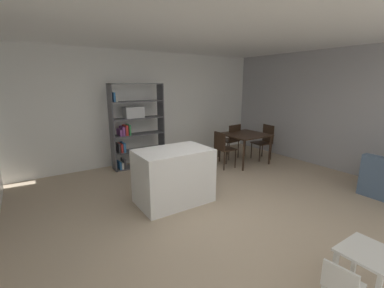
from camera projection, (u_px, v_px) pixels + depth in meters
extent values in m
plane|color=tan|center=(216.00, 209.00, 4.19)|extent=(10.01, 10.01, 0.00)
cube|color=white|center=(220.00, 24.00, 3.53)|extent=(7.27, 6.47, 0.06)
cube|color=white|center=(138.00, 108.00, 6.46)|extent=(7.27, 0.06, 2.78)
cube|color=#9E9EA3|center=(342.00, 111.00, 5.79)|extent=(0.06, 6.47, 2.78)
cube|color=white|center=(174.00, 176.00, 4.35)|extent=(1.23, 0.80, 0.93)
cube|color=#4C4C51|center=(112.00, 128.00, 5.80)|extent=(0.02, 0.34, 2.00)
cube|color=#4C4C51|center=(161.00, 124.00, 6.47)|extent=(0.02, 0.34, 2.00)
cube|color=#4C4C51|center=(136.00, 84.00, 5.91)|extent=(1.27, 0.34, 0.02)
cube|color=#4C4C51|center=(140.00, 165.00, 6.37)|extent=(1.27, 0.34, 0.02)
cube|color=#4C4C51|center=(139.00, 150.00, 6.28)|extent=(1.22, 0.34, 0.02)
cube|color=#4C4C51|center=(138.00, 134.00, 6.18)|extent=(1.22, 0.34, 0.02)
cube|color=#4C4C51|center=(137.00, 118.00, 6.09)|extent=(1.22, 0.34, 0.02)
cube|color=#4C4C51|center=(136.00, 101.00, 6.00)|extent=(1.22, 0.34, 0.02)
cube|color=#2D6BAD|center=(119.00, 165.00, 6.07)|extent=(0.05, 0.28, 0.18)
cube|color=silver|center=(121.00, 165.00, 6.10)|extent=(0.05, 0.28, 0.16)
cube|color=#38383D|center=(124.00, 163.00, 6.12)|extent=(0.04, 0.28, 0.23)
cube|color=#38383D|center=(118.00, 148.00, 5.97)|extent=(0.03, 0.28, 0.22)
cube|color=red|center=(120.00, 148.00, 6.01)|extent=(0.04, 0.28, 0.20)
cube|color=#2D6BAD|center=(123.00, 147.00, 6.04)|extent=(0.05, 0.28, 0.22)
cube|color=#8E4793|center=(119.00, 132.00, 5.92)|extent=(0.05, 0.28, 0.15)
cube|color=#8E4793|center=(122.00, 131.00, 5.95)|extent=(0.05, 0.28, 0.21)
cube|color=red|center=(125.00, 130.00, 5.99)|extent=(0.06, 0.28, 0.24)
cube|color=#338E4C|center=(128.00, 130.00, 6.03)|extent=(0.04, 0.28, 0.25)
cube|color=#2D6BAD|center=(113.00, 97.00, 5.68)|extent=(0.04, 0.28, 0.21)
cube|color=silver|center=(115.00, 99.00, 5.71)|extent=(0.03, 0.28, 0.14)
cube|color=#B7BABC|center=(133.00, 112.00, 6.01)|extent=(0.44, 0.30, 0.26)
cube|color=silver|center=(369.00, 252.00, 2.40)|extent=(0.50, 0.45, 0.03)
cube|color=silver|center=(334.00, 271.00, 2.49)|extent=(0.04, 0.04, 0.45)
cube|color=silver|center=(355.00, 255.00, 2.71)|extent=(0.04, 0.04, 0.45)
cube|color=silver|center=(343.00, 284.00, 2.20)|extent=(0.31, 0.31, 0.02)
cube|color=silver|center=(340.00, 279.00, 2.09)|extent=(0.06, 0.28, 0.23)
cube|color=silver|center=(333.00, 286.00, 2.40)|extent=(0.03, 0.03, 0.31)
cube|color=black|center=(245.00, 134.00, 6.42)|extent=(1.03, 0.98, 0.03)
cylinder|color=black|center=(244.00, 156.00, 5.92)|extent=(0.04, 0.04, 0.73)
cylinder|color=black|center=(270.00, 150.00, 6.40)|extent=(0.04, 0.04, 0.73)
cylinder|color=black|center=(220.00, 148.00, 6.62)|extent=(0.04, 0.04, 0.73)
cylinder|color=black|center=(245.00, 144.00, 7.10)|extent=(0.04, 0.04, 0.73)
cube|color=black|center=(262.00, 143.00, 6.83)|extent=(0.49, 0.46, 0.03)
cube|color=black|center=(268.00, 133.00, 6.86)|extent=(0.09, 0.40, 0.46)
cylinder|color=black|center=(251.00, 150.00, 6.96)|extent=(0.03, 0.03, 0.43)
cylinder|color=black|center=(260.00, 154.00, 6.65)|extent=(0.03, 0.03, 0.43)
cylinder|color=black|center=(262.00, 149.00, 7.11)|extent=(0.03, 0.03, 0.43)
cylinder|color=black|center=(271.00, 152.00, 6.81)|extent=(0.03, 0.03, 0.43)
cube|color=black|center=(226.00, 149.00, 6.15)|extent=(0.41, 0.42, 0.03)
cube|color=black|center=(220.00, 141.00, 6.01)|extent=(0.04, 0.41, 0.41)
cylinder|color=black|center=(235.00, 159.00, 6.15)|extent=(0.03, 0.03, 0.45)
cylinder|color=black|center=(226.00, 156.00, 6.44)|extent=(0.03, 0.03, 0.45)
cylinder|color=black|center=(224.00, 161.00, 5.98)|extent=(0.03, 0.03, 0.45)
cylinder|color=black|center=(215.00, 158.00, 6.26)|extent=(0.03, 0.03, 0.45)
cube|color=black|center=(229.00, 140.00, 6.98)|extent=(0.47, 0.50, 0.03)
cube|color=black|center=(235.00, 133.00, 6.76)|extent=(0.43, 0.07, 0.44)
cylinder|color=black|center=(228.00, 147.00, 7.30)|extent=(0.03, 0.03, 0.47)
cylinder|color=black|center=(218.00, 149.00, 7.08)|extent=(0.03, 0.03, 0.47)
cylinder|color=black|center=(238.00, 149.00, 7.00)|extent=(0.03, 0.03, 0.47)
cylinder|color=black|center=(229.00, 152.00, 6.77)|extent=(0.03, 0.03, 0.47)
cube|color=#475B75|center=(375.00, 165.00, 4.84)|extent=(0.63, 0.14, 0.20)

